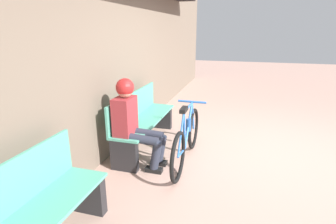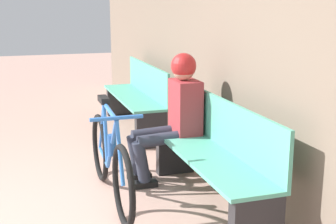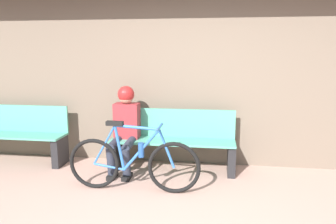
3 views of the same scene
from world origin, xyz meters
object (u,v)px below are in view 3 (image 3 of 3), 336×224
object	(u,v)px
park_bench_near	(173,142)
bicycle	(133,163)
park_bench_far	(9,135)
person_seated	(125,123)

from	to	relation	value
park_bench_near	bicycle	world-z (taller)	park_bench_near
bicycle	park_bench_far	bearing A→B (deg)	159.87
bicycle	person_seated	world-z (taller)	person_seated
park_bench_near	bicycle	bearing A→B (deg)	-115.29
bicycle	park_bench_far	distance (m)	2.25
bicycle	person_seated	distance (m)	0.78
park_bench_near	person_seated	size ratio (longest dim) A/B	1.45
bicycle	park_bench_far	world-z (taller)	park_bench_far
park_bench_near	park_bench_far	world-z (taller)	same
person_seated	park_bench_near	bearing A→B (deg)	10.52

